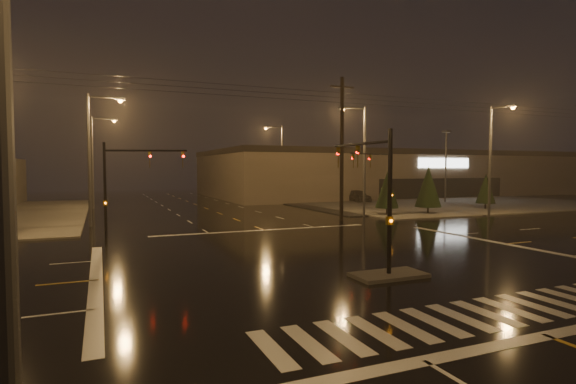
# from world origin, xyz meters

# --- Properties ---
(ground) EXTENTS (140.00, 140.00, 0.00)m
(ground) POSITION_xyz_m (0.00, 0.00, 0.00)
(ground) COLOR black
(ground) RESTS_ON ground
(sidewalk_ne) EXTENTS (36.00, 36.00, 0.12)m
(sidewalk_ne) POSITION_xyz_m (30.00, 30.00, 0.06)
(sidewalk_ne) COLOR #494741
(sidewalk_ne) RESTS_ON ground
(median_island) EXTENTS (3.00, 1.60, 0.15)m
(median_island) POSITION_xyz_m (0.00, -4.00, 0.07)
(median_island) COLOR #494741
(median_island) RESTS_ON ground
(crosswalk) EXTENTS (15.00, 2.60, 0.01)m
(crosswalk) POSITION_xyz_m (0.00, -9.00, 0.01)
(crosswalk) COLOR beige
(crosswalk) RESTS_ON ground
(stop_bar_near) EXTENTS (16.00, 0.50, 0.01)m
(stop_bar_near) POSITION_xyz_m (0.00, -11.00, 0.01)
(stop_bar_near) COLOR beige
(stop_bar_near) RESTS_ON ground
(stop_bar_far) EXTENTS (16.00, 0.50, 0.01)m
(stop_bar_far) POSITION_xyz_m (0.00, 11.00, 0.01)
(stop_bar_far) COLOR beige
(stop_bar_far) RESTS_ON ground
(parking_lot) EXTENTS (50.00, 24.00, 0.08)m
(parking_lot) POSITION_xyz_m (35.00, 28.00, 0.04)
(parking_lot) COLOR black
(parking_lot) RESTS_ON ground
(retail_building) EXTENTS (60.20, 28.30, 7.20)m
(retail_building) POSITION_xyz_m (35.00, 45.99, 3.84)
(retail_building) COLOR brown
(retail_building) RESTS_ON ground
(signal_mast_median) EXTENTS (0.25, 4.59, 6.00)m
(signal_mast_median) POSITION_xyz_m (0.00, -3.07, 3.75)
(signal_mast_median) COLOR black
(signal_mast_median) RESTS_ON ground
(signal_mast_ne) EXTENTS (4.84, 1.86, 6.00)m
(signal_mast_ne) POSITION_xyz_m (9.50, 10.14, 3.79)
(signal_mast_ne) COLOR black
(signal_mast_ne) RESTS_ON ground
(signal_mast_nw) EXTENTS (4.84, 1.86, 6.00)m
(signal_mast_nw) POSITION_xyz_m (-9.50, 10.14, 3.79)
(signal_mast_nw) COLOR black
(signal_mast_nw) RESTS_ON ground
(streetlight_1) EXTENTS (2.77, 0.32, 10.00)m
(streetlight_1) POSITION_xyz_m (-11.18, 18.00, 5.80)
(streetlight_1) COLOR #38383A
(streetlight_1) RESTS_ON ground
(streetlight_2) EXTENTS (2.77, 0.32, 10.00)m
(streetlight_2) POSITION_xyz_m (-11.18, 34.00, 5.80)
(streetlight_2) COLOR #38383A
(streetlight_2) RESTS_ON ground
(streetlight_3) EXTENTS (2.77, 0.32, 10.00)m
(streetlight_3) POSITION_xyz_m (11.18, 16.00, 5.80)
(streetlight_3) COLOR #38383A
(streetlight_3) RESTS_ON ground
(streetlight_4) EXTENTS (2.77, 0.32, 10.00)m
(streetlight_4) POSITION_xyz_m (11.18, 36.00, 5.80)
(streetlight_4) COLOR #38383A
(streetlight_4) RESTS_ON ground
(streetlight_5) EXTENTS (0.32, 2.77, 10.00)m
(streetlight_5) POSITION_xyz_m (-16.00, 11.18, 5.80)
(streetlight_5) COLOR #38383A
(streetlight_5) RESTS_ON ground
(streetlight_6) EXTENTS (0.32, 2.77, 10.00)m
(streetlight_6) POSITION_xyz_m (22.00, 11.18, 5.80)
(streetlight_6) COLOR #38383A
(streetlight_6) RESTS_ON ground
(utility_pole_1) EXTENTS (2.20, 0.32, 12.00)m
(utility_pole_1) POSITION_xyz_m (8.00, 14.00, 6.13)
(utility_pole_1) COLOR black
(utility_pole_1) RESTS_ON ground
(conifer_0) EXTENTS (2.19, 2.19, 4.13)m
(conifer_0) POSITION_xyz_m (14.19, 16.26, 2.41)
(conifer_0) COLOR black
(conifer_0) RESTS_ON ground
(conifer_1) EXTENTS (2.52, 2.52, 4.63)m
(conifer_1) POSITION_xyz_m (18.51, 15.64, 2.66)
(conifer_1) COLOR black
(conifer_1) RESTS_ON ground
(conifer_2) EXTENTS (2.01, 2.01, 3.84)m
(conifer_2) POSITION_xyz_m (27.20, 16.84, 2.26)
(conifer_2) COLOR black
(conifer_2) RESTS_ON ground
(car_parked) EXTENTS (2.24, 5.03, 1.68)m
(car_parked) POSITION_xyz_m (20.25, 31.39, 0.84)
(car_parked) COLOR black
(car_parked) RESTS_ON ground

